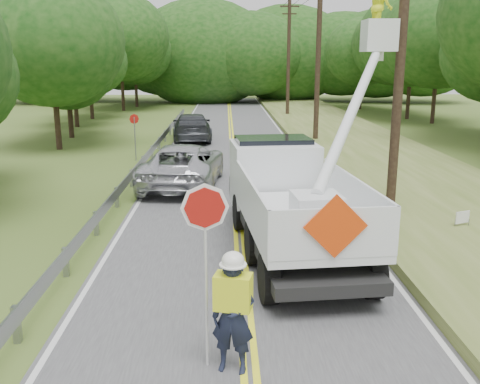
{
  "coord_description": "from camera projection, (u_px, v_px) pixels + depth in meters",
  "views": [
    {
      "loc": [
        -0.36,
        -7.72,
        4.92
      ],
      "look_at": [
        0.0,
        6.0,
        1.5
      ],
      "focal_mm": 40.01,
      "sensor_mm": 36.0,
      "label": 1
    }
  ],
  "objects": [
    {
      "name": "yard_sign",
      "position": [
        462.0,
        218.0,
        15.21
      ],
      "size": [
        0.47,
        0.22,
        0.72
      ],
      "color": "white",
      "rests_on": "ground"
    },
    {
      "name": "tall_grass_verge",
      "position": [
        404.0,
        176.0,
        22.41
      ],
      "size": [
        7.0,
        96.0,
        0.3
      ],
      "primitive_type": "cube",
      "color": "#506424",
      "rests_on": "ground"
    },
    {
      "name": "suv_darkgrey",
      "position": [
        192.0,
        127.0,
        33.09
      ],
      "size": [
        2.78,
        5.88,
        1.66
      ],
      "primitive_type": "imported",
      "rotation": [
        0.0,
        0.0,
        3.22
      ],
      "color": "#36393E",
      "rests_on": "road"
    },
    {
      "name": "treeline_horizon",
      "position": [
        230.0,
        54.0,
        61.93
      ],
      "size": [
        56.79,
        14.24,
        12.46
      ],
      "color": "#12400F",
      "rests_on": "ground"
    },
    {
      "name": "stop_sign_permanent",
      "position": [
        135.0,
        130.0,
        26.29
      ],
      "size": [
        0.43,
        0.28,
        2.32
      ],
      "color": "gray",
      "rests_on": "ground"
    },
    {
      "name": "guardrail",
      "position": [
        141.0,
        164.0,
        22.91
      ],
      "size": [
        0.18,
        48.0,
        0.77
      ],
      "color": "gray",
      "rests_on": "ground"
    },
    {
      "name": "bucket_truck",
      "position": [
        292.0,
        182.0,
        14.71
      ],
      "size": [
        5.02,
        8.01,
        7.27
      ],
      "color": "black",
      "rests_on": "road"
    },
    {
      "name": "utility_poles",
      "position": [
        344.0,
        51.0,
        24.05
      ],
      "size": [
        1.6,
        43.3,
        10.0
      ],
      "color": "black",
      "rests_on": "ground"
    },
    {
      "name": "suv_silver",
      "position": [
        183.0,
        165.0,
        21.12
      ],
      "size": [
        3.3,
        6.28,
        1.69
      ],
      "primitive_type": "imported",
      "rotation": [
        0.0,
        0.0,
        3.06
      ],
      "color": "silver",
      "rests_on": "road"
    },
    {
      "name": "treeline_left",
      "position": [
        82.0,
        50.0,
        37.36
      ],
      "size": [
        9.42,
        55.3,
        11.1
      ],
      "color": "#332319",
      "rests_on": "ground"
    },
    {
      "name": "ground",
      "position": [
        250.0,
        370.0,
        8.69
      ],
      "size": [
        140.0,
        140.0,
        0.0
      ],
      "primitive_type": "plane",
      "color": "#3C561B",
      "rests_on": "ground"
    },
    {
      "name": "road",
      "position": [
        235.0,
        180.0,
        22.27
      ],
      "size": [
        7.2,
        96.0,
        0.03
      ],
      "color": "#444547",
      "rests_on": "ground"
    },
    {
      "name": "flagger",
      "position": [
        232.0,
        308.0,
        8.41
      ],
      "size": [
        1.19,
        0.6,
        3.07
      ],
      "color": "#191E33",
      "rests_on": "road"
    }
  ]
}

